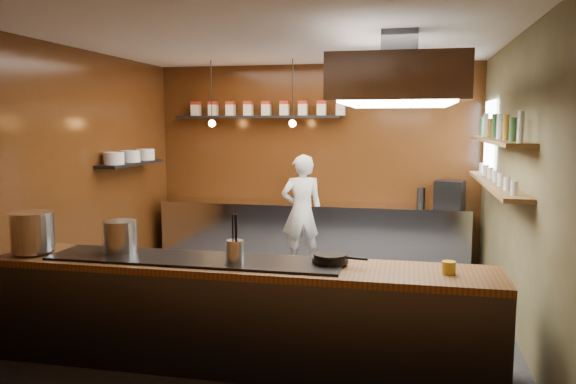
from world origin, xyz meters
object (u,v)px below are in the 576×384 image
(stockpot_large, at_px, (32,232))
(stockpot_small, at_px, (120,236))
(chef, at_px, (302,211))
(espresso_machine, at_px, (450,194))
(extractor_hood, at_px, (399,82))

(stockpot_large, distance_m, stockpot_small, 0.80)
(stockpot_small, xyz_separation_m, chef, (1.06, 3.36, -0.26))
(stockpot_small, height_order, espresso_machine, espresso_machine)
(extractor_hood, relative_size, espresso_machine, 5.19)
(extractor_hood, bearing_deg, stockpot_large, -158.33)
(stockpot_large, bearing_deg, chef, 62.45)
(extractor_hood, relative_size, chef, 1.21)
(chef, bearing_deg, espresso_machine, 170.01)
(stockpot_large, bearing_deg, extractor_hood, 21.67)
(extractor_hood, distance_m, espresso_machine, 3.05)
(stockpot_large, xyz_separation_m, espresso_machine, (3.94, 3.89, -0.03))
(extractor_hood, xyz_separation_m, stockpot_small, (-2.45, -1.12, -1.42))
(stockpot_large, relative_size, chef, 0.23)
(stockpot_large, distance_m, chef, 3.99)
(extractor_hood, height_order, stockpot_small, extractor_hood)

